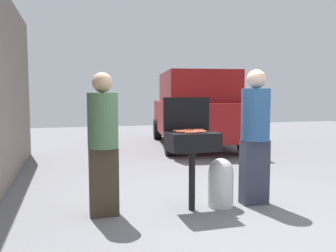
# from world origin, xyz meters

# --- Properties ---
(ground_plane) EXTENTS (24.00, 24.00, 0.00)m
(ground_plane) POSITION_xyz_m (0.00, 0.00, 0.00)
(ground_plane) COLOR slate
(bbq_grill) EXTENTS (0.60, 0.44, 0.96)m
(bbq_grill) POSITION_xyz_m (-0.20, 0.18, 0.82)
(bbq_grill) COLOR black
(bbq_grill) RESTS_ON ground
(grill_lid_open) EXTENTS (0.60, 0.05, 0.42)m
(grill_lid_open) POSITION_xyz_m (-0.20, 0.40, 1.17)
(grill_lid_open) COLOR black
(grill_lid_open) RESTS_ON bbq_grill
(hot_dog_0) EXTENTS (0.13, 0.03, 0.03)m
(hot_dog_0) POSITION_xyz_m (-0.35, 0.27, 0.98)
(hot_dog_0) COLOR #B74C33
(hot_dog_0) RESTS_ON bbq_grill
(hot_dog_1) EXTENTS (0.13, 0.04, 0.03)m
(hot_dog_1) POSITION_xyz_m (-0.27, 0.03, 0.98)
(hot_dog_1) COLOR #C6593D
(hot_dog_1) RESTS_ON bbq_grill
(hot_dog_2) EXTENTS (0.13, 0.04, 0.03)m
(hot_dog_2) POSITION_xyz_m (-0.20, 0.32, 0.98)
(hot_dog_2) COLOR #B74C33
(hot_dog_2) RESTS_ON bbq_grill
(hot_dog_3) EXTENTS (0.13, 0.03, 0.03)m
(hot_dog_3) POSITION_xyz_m (-0.07, 0.28, 0.98)
(hot_dog_3) COLOR #B74C33
(hot_dog_3) RESTS_ON bbq_grill
(hot_dog_4) EXTENTS (0.13, 0.04, 0.03)m
(hot_dog_4) POSITION_xyz_m (-0.31, 0.11, 0.98)
(hot_dog_4) COLOR #AD4228
(hot_dog_4) RESTS_ON bbq_grill
(hot_dog_5) EXTENTS (0.13, 0.03, 0.03)m
(hot_dog_5) POSITION_xyz_m (-0.12, 0.20, 0.98)
(hot_dog_5) COLOR #C6593D
(hot_dog_5) RESTS_ON bbq_grill
(hot_dog_6) EXTENTS (0.13, 0.03, 0.03)m
(hot_dog_6) POSITION_xyz_m (-0.35, 0.15, 0.98)
(hot_dog_6) COLOR #B74C33
(hot_dog_6) RESTS_ON bbq_grill
(hot_dog_7) EXTENTS (0.13, 0.03, 0.03)m
(hot_dog_7) POSITION_xyz_m (-0.22, 0.14, 0.98)
(hot_dog_7) COLOR #AD4228
(hot_dog_7) RESTS_ON bbq_grill
(hot_dog_8) EXTENTS (0.13, 0.04, 0.03)m
(hot_dog_8) POSITION_xyz_m (-0.33, 0.20, 0.98)
(hot_dog_8) COLOR #AD4228
(hot_dog_8) RESTS_ON bbq_grill
(hot_dog_9) EXTENTS (0.13, 0.04, 0.03)m
(hot_dog_9) POSITION_xyz_m (-0.13, 0.06, 0.98)
(hot_dog_9) COLOR #C6593D
(hot_dog_9) RESTS_ON bbq_grill
(hot_dog_10) EXTENTS (0.13, 0.03, 0.03)m
(hot_dog_10) POSITION_xyz_m (-0.11, 0.10, 0.98)
(hot_dog_10) COLOR #B74C33
(hot_dog_10) RESTS_ON bbq_grill
(hot_dog_11) EXTENTS (0.13, 0.03, 0.03)m
(hot_dog_11) POSITION_xyz_m (-0.08, 0.32, 0.98)
(hot_dog_11) COLOR #AD4228
(hot_dog_11) RESTS_ON bbq_grill
(propane_tank) EXTENTS (0.32, 0.32, 0.62)m
(propane_tank) POSITION_xyz_m (0.20, 0.22, 0.32)
(propane_tank) COLOR silver
(propane_tank) RESTS_ON ground
(person_left) EXTENTS (0.35, 0.35, 1.67)m
(person_left) POSITION_xyz_m (-1.25, 0.28, 0.91)
(person_left) COLOR #3F3323
(person_left) RESTS_ON ground
(person_right) EXTENTS (0.36, 0.36, 1.74)m
(person_right) POSITION_xyz_m (0.67, 0.20, 0.94)
(person_right) COLOR #333847
(person_right) RESTS_ON ground
(parked_minivan) EXTENTS (2.55, 4.63, 2.02)m
(parked_minivan) POSITION_xyz_m (1.73, 5.29, 1.03)
(parked_minivan) COLOR maroon
(parked_minivan) RESTS_ON ground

